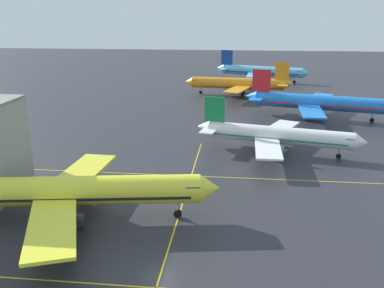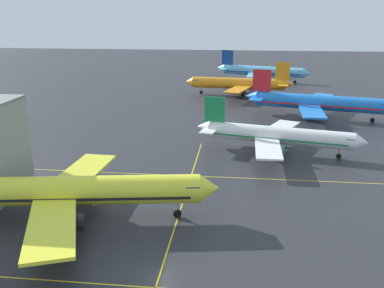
{
  "view_description": "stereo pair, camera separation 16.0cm",
  "coord_description": "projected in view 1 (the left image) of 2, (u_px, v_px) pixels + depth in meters",
  "views": [
    {
      "loc": [
        8.27,
        -41.08,
        28.47
      ],
      "look_at": [
        -0.19,
        34.33,
        5.13
      ],
      "focal_mm": 40.31,
      "sensor_mm": 36.0,
      "label": 1
    },
    {
      "loc": [
        8.43,
        -41.07,
        28.47
      ],
      "look_at": [
        -0.19,
        34.33,
        5.13
      ],
      "focal_mm": 40.31,
      "sensor_mm": 36.0,
      "label": 2
    }
  ],
  "objects": [
    {
      "name": "airliner_far_right_stand",
      "position": [
        261.0,
        71.0,
        183.43
      ],
      "size": [
        39.64,
        33.83,
        12.56
      ],
      "color": "#5BB7E5",
      "rests_on": "ground"
    },
    {
      "name": "taxiway_markings",
      "position": [
        178.0,
        218.0,
        62.19
      ],
      "size": [
        135.74,
        73.28,
        0.01
      ],
      "color": "yellow",
      "rests_on": "ground"
    },
    {
      "name": "airliner_third_row",
      "position": [
        317.0,
        102.0,
        119.5
      ],
      "size": [
        40.81,
        34.72,
        12.82
      ],
      "color": "blue",
      "rests_on": "ground"
    },
    {
      "name": "ground_plane",
      "position": [
        160.0,
        277.0,
        48.27
      ],
      "size": [
        600.0,
        600.0,
        0.0
      ],
      "primitive_type": "plane",
      "color": "#28282D"
    },
    {
      "name": "airliner_second_row",
      "position": [
        276.0,
        135.0,
        90.04
      ],
      "size": [
        35.28,
        29.97,
        11.04
      ],
      "color": "white",
      "rests_on": "ground"
    },
    {
      "name": "airliner_front_gate",
      "position": [
        73.0,
        191.0,
        60.43
      ],
      "size": [
        41.11,
        35.09,
        12.8
      ],
      "color": "yellow",
      "rests_on": "ground"
    },
    {
      "name": "airliner_far_left_stand",
      "position": [
        239.0,
        84.0,
        152.52
      ],
      "size": [
        38.64,
        33.17,
        12.01
      ],
      "color": "orange",
      "rests_on": "ground"
    }
  ]
}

